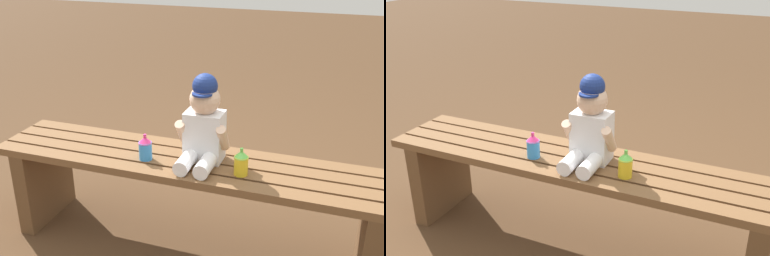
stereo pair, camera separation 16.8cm
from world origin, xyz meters
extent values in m
plane|color=#4C331E|center=(0.00, 0.00, 0.00)|extent=(16.00, 16.00, 0.00)
cube|color=brown|center=(0.00, -0.15, 0.46)|extent=(1.88, 0.09, 0.04)
cube|color=brown|center=(0.00, -0.05, 0.46)|extent=(1.88, 0.09, 0.04)
cube|color=brown|center=(0.00, 0.05, 0.46)|extent=(1.88, 0.09, 0.04)
cube|color=brown|center=(0.00, 0.15, 0.46)|extent=(1.88, 0.09, 0.04)
cube|color=brown|center=(-0.82, 0.00, 0.22)|extent=(0.08, 0.39, 0.44)
cube|color=brown|center=(0.82, 0.00, 0.22)|extent=(0.08, 0.39, 0.44)
cube|color=white|center=(0.06, 0.03, 0.59)|extent=(0.17, 0.12, 0.23)
sphere|color=beige|center=(0.06, 0.03, 0.77)|extent=(0.14, 0.14, 0.14)
cylinder|color=navy|center=(0.06, -0.01, 0.80)|extent=(0.09, 0.09, 0.01)
sphere|color=navy|center=(0.06, 0.03, 0.83)|extent=(0.11, 0.11, 0.11)
cylinder|color=white|center=(0.02, -0.09, 0.51)|extent=(0.07, 0.16, 0.07)
cylinder|color=white|center=(0.11, -0.09, 0.51)|extent=(0.07, 0.16, 0.07)
cylinder|color=beige|center=(-0.03, 0.00, 0.61)|extent=(0.04, 0.12, 0.14)
cylinder|color=beige|center=(0.16, 0.00, 0.61)|extent=(0.04, 0.12, 0.14)
cylinder|color=#338CE5|center=(-0.19, -0.06, 0.52)|extent=(0.06, 0.06, 0.08)
cone|color=#E5337F|center=(-0.19, -0.06, 0.57)|extent=(0.06, 0.06, 0.03)
cylinder|color=#E5337F|center=(-0.19, -0.06, 0.59)|extent=(0.01, 0.01, 0.02)
cylinder|color=yellow|center=(0.26, -0.06, 0.52)|extent=(0.06, 0.06, 0.08)
cone|color=#66CC4C|center=(0.26, -0.06, 0.57)|extent=(0.06, 0.06, 0.03)
cylinder|color=#66CC4C|center=(0.26, -0.06, 0.59)|extent=(0.01, 0.01, 0.02)
camera|label=1|loc=(0.62, -1.75, 1.42)|focal=42.44mm
camera|label=2|loc=(0.78, -1.69, 1.42)|focal=42.44mm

